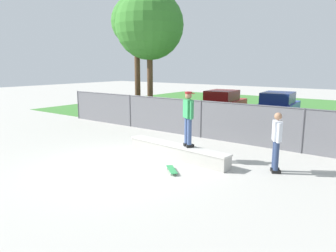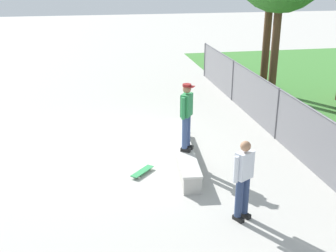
{
  "view_description": "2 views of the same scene",
  "coord_description": "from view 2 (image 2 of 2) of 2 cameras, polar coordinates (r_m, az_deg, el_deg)",
  "views": [
    {
      "loc": [
        7.0,
        -6.65,
        3.17
      ],
      "look_at": [
        0.67,
        1.84,
        1.12
      ],
      "focal_mm": 33.5,
      "sensor_mm": 36.0,
      "label": 1
    },
    {
      "loc": [
        11.64,
        -0.51,
        5.1
      ],
      "look_at": [
        0.55,
        1.57,
        0.88
      ],
      "focal_mm": 44.99,
      "sensor_mm": 36.0,
      "label": 2
    }
  ],
  "objects": [
    {
      "name": "skateboarder",
      "position": [
        11.06,
        2.53,
        1.64
      ],
      "size": [
        0.52,
        0.42,
        1.84
      ],
      "color": "black",
      "rests_on": "concrete_ledge"
    },
    {
      "name": "skateboard",
      "position": [
        11.21,
        -3.51,
        -6.16
      ],
      "size": [
        0.72,
        0.69,
        0.09
      ],
      "color": "#2D8C4C",
      "rests_on": "ground"
    },
    {
      "name": "bystander",
      "position": [
        9.02,
        10.19,
        -6.8
      ],
      "size": [
        0.41,
        0.54,
        1.82
      ],
      "color": "black",
      "rests_on": "ground"
    },
    {
      "name": "chainlink_fence",
      "position": [
        13.61,
        14.62,
        1.93
      ],
      "size": [
        17.22,
        0.07,
        1.67
      ],
      "color": "#4C4C51",
      "rests_on": "ground"
    },
    {
      "name": "concrete_ledge",
      "position": [
        11.95,
        1.96,
        -3.43
      ],
      "size": [
        4.17,
        0.87,
        0.49
      ],
      "color": "#A8A59E",
      "rests_on": "ground"
    },
    {
      "name": "ground_plane",
      "position": [
        12.72,
        -7.44,
        -3.3
      ],
      "size": [
        80.0,
        80.0,
        0.0
      ],
      "primitive_type": "plane",
      "color": "#ADAAA3"
    }
  ]
}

